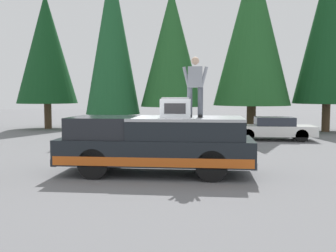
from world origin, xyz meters
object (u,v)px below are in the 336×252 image
object	(u,v)px
compressor_unit	(176,108)
person_on_truck_bed	(195,85)
parked_car_white	(273,129)
pickup_truck	(156,144)

from	to	relation	value
compressor_unit	person_on_truck_bed	xyz separation A→B (m)	(0.08, -0.54, 0.62)
compressor_unit	person_on_truck_bed	world-z (taller)	person_on_truck_bed
parked_car_white	pickup_truck	bearing A→B (deg)	151.60
person_on_truck_bed	parked_car_white	distance (m)	9.72
compressor_unit	parked_car_white	size ratio (longest dim) A/B	0.20
compressor_unit	person_on_truck_bed	distance (m)	0.83
pickup_truck	compressor_unit	world-z (taller)	compressor_unit
pickup_truck	compressor_unit	distance (m)	1.21
pickup_truck	person_on_truck_bed	distance (m)	2.02
parked_car_white	compressor_unit	bearing A→B (deg)	154.96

